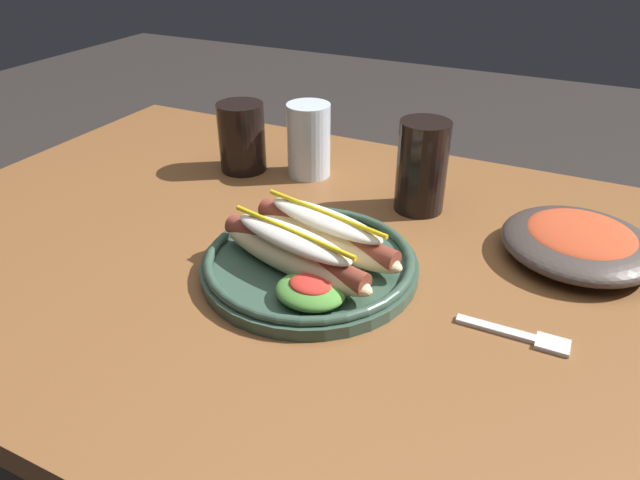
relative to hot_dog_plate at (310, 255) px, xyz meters
The scene contains 7 objects.
dining_table 0.15m from the hot_dog_plate, 40.38° to the left, with size 1.39×0.81×0.74m.
hot_dog_plate is the anchor object (origin of this frame).
fork 0.26m from the hot_dog_plate, ahead, with size 0.12×0.03×0.00m.
soda_cup 0.35m from the hot_dog_plate, 136.34° to the left, with size 0.08×0.08×0.12m, color black.
water_cup 0.30m from the hot_dog_plate, 117.10° to the left, with size 0.07×0.07×0.12m, color silver.
extra_cup 0.24m from the hot_dog_plate, 73.17° to the left, with size 0.07×0.07×0.14m, color black.
side_bowl 0.35m from the hot_dog_plate, 31.91° to the left, with size 0.20×0.20×0.05m.
Camera 1 is at (0.21, -0.58, 1.15)m, focal length 32.02 mm.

